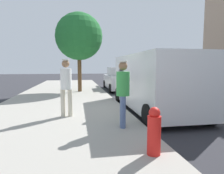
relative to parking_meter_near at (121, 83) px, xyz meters
name	(u,v)px	position (x,y,z in m)	size (l,w,h in m)	color
ground_plane	(152,112)	(-1.35, -0.63, -1.18)	(80.00, 80.00, 0.00)	#2D2D33
sidewalk_slab	(56,114)	(2.15, -0.63, -1.11)	(5.00, 32.00, 0.15)	#9E998E
parking_meter_near	(121,83)	(0.00, 0.00, 0.00)	(0.14, 0.18, 1.52)	gray
pedestrian_in_green	(123,89)	(0.27, 1.37, -0.05)	(0.34, 0.36, 1.70)	#4C608C
pedestrian_in_white	(66,84)	(1.75, 0.00, 0.00)	(0.36, 0.34, 1.78)	beige
parked_van	(154,81)	(-1.50, -0.91, -0.03)	(2.16, 5.22, 2.15)	white
parked_sedan_behind	(119,80)	(-1.67, -7.82, -0.43)	(2.05, 4.45, 1.65)	#BCBCC1
street_tree	(79,37)	(1.22, -6.24, 2.34)	(2.88, 2.88, 4.82)	brown
fire_hydrant	(154,132)	(0.10, 3.06, -0.61)	(0.24, 0.24, 0.86)	red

